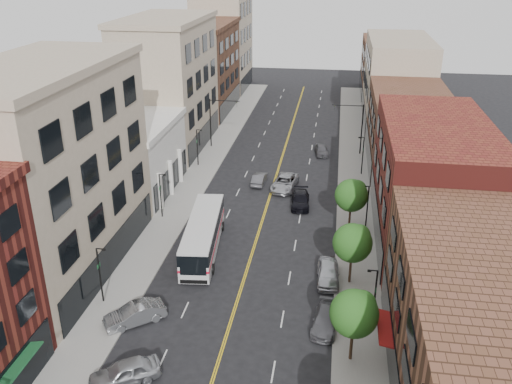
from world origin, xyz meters
The scene contains 32 objects.
sidewalk_left centered at (-10.00, 35.00, 0.07)m, with size 4.00×110.00×0.15m, color gray.
sidewalk_right centered at (10.00, 35.00, 0.07)m, with size 4.00×110.00×0.15m, color gray.
bldg_l_tanoffice centered at (-17.00, 13.00, 9.00)m, with size 10.00×22.00×18.00m, color tan.
bldg_l_white centered at (-17.00, 31.00, 4.00)m, with size 10.00×14.00×8.00m, color silver.
bldg_l_far_a centered at (-17.00, 48.00, 9.00)m, with size 10.00×20.00×18.00m, color tan.
bldg_l_far_b centered at (-17.00, 68.00, 7.50)m, with size 10.00×20.00×15.00m, color brown.
bldg_l_far_c centered at (-17.00, 86.00, 10.00)m, with size 10.00×16.00×20.00m, color tan.
bldg_r_near centered at (17.00, 0.00, 5.00)m, with size 10.00×26.00×10.00m, color brown.
bldg_r_mid centered at (17.00, 24.00, 6.00)m, with size 10.00×22.00×12.00m, color maroon.
bldg_r_far_a centered at (17.00, 45.00, 5.00)m, with size 10.00×20.00×10.00m, color brown.
bldg_r_far_b centered at (17.00, 66.00, 7.00)m, with size 10.00×22.00×14.00m, color tan.
bldg_r_far_c centered at (17.00, 86.00, 5.50)m, with size 10.00×18.00×11.00m, color brown.
tree_r_1 centered at (9.39, 4.07, 4.13)m, with size 3.40×3.40×5.59m.
tree_r_2 centered at (9.39, 14.07, 4.13)m, with size 3.40×3.40×5.59m.
tree_r_3 centered at (9.39, 24.07, 4.13)m, with size 3.40×3.40×5.59m.
lamp_l_1 centered at (-10.95, 8.00, 2.97)m, with size 0.81×0.55×5.05m.
lamp_l_2 centered at (-10.95, 24.00, 2.97)m, with size 0.81×0.55×5.05m.
lamp_l_3 centered at (-10.95, 40.00, 2.97)m, with size 0.81×0.55×5.05m.
lamp_r_1 centered at (10.95, 8.00, 2.97)m, with size 0.81×0.55×5.05m.
lamp_r_2 centered at (10.95, 24.00, 2.97)m, with size 0.81×0.55×5.05m.
lamp_r_3 centered at (10.95, 40.00, 2.97)m, with size 0.81×0.55×5.05m.
signal_mast_left centered at (-10.27, 48.00, 4.65)m, with size 4.49×0.18×7.20m.
signal_mast_right centered at (10.27, 48.00, 4.65)m, with size 4.49×0.18×7.20m.
city_bus centered at (-4.78, 17.67, 1.89)m, with size 4.03×12.82×3.24m.
car_angle_a centered at (-5.81, -0.46, 0.82)m, with size 1.93×4.80×1.64m, color #A3A6AB.
car_angle_b centered at (-7.40, 5.81, 0.79)m, with size 1.68×4.81×1.58m, color #929599.
car_parked_mid centered at (7.40, 7.49, 0.67)m, with size 1.88×4.61×1.34m, color #525258.
car_parked_far centered at (7.40, 14.10, 0.82)m, with size 1.93×4.80×1.63m, color #B2B4BA.
car_lane_behind centered at (-1.80, 34.99, 0.69)m, with size 1.46×4.19×1.38m, color #48484D.
car_lane_a centered at (3.80, 29.34, 0.73)m, with size 2.05×5.04×1.46m, color black.
car_lane_b centered at (1.50, 34.00, 0.81)m, with size 2.69×5.82×1.62m, color #A2A4AA.
car_lane_c centered at (5.50, 47.10, 0.73)m, with size 1.71×4.26×1.45m, color #4D4C52.
Camera 1 is at (7.23, -27.23, 26.71)m, focal length 38.00 mm.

